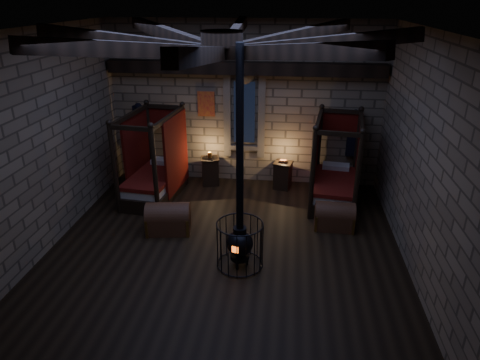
# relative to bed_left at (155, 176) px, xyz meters

# --- Properties ---
(room) EXTENTS (7.02, 7.02, 4.29)m
(room) POSITION_rel_bed_left_xyz_m (2.10, -2.11, 3.22)
(room) COLOR black
(room) RESTS_ON ground
(bed_left) EXTENTS (1.28, 2.14, 2.14)m
(bed_left) POSITION_rel_bed_left_xyz_m (0.00, 0.00, 0.00)
(bed_left) COLOR black
(bed_left) RESTS_ON ground
(bed_right) EXTENTS (1.29, 2.12, 2.10)m
(bed_right) POSITION_rel_bed_left_xyz_m (4.43, 0.21, -0.01)
(bed_right) COLOR black
(bed_right) RESTS_ON ground
(trunk_left) EXTENTS (1.00, 0.71, 0.68)m
(trunk_left) POSITION_rel_bed_left_xyz_m (0.80, -1.70, -0.23)
(trunk_left) COLOR #562F1B
(trunk_left) RESTS_ON ground
(trunk_right) EXTENTS (0.86, 0.56, 0.62)m
(trunk_right) POSITION_rel_bed_left_xyz_m (4.35, -1.12, -0.25)
(trunk_right) COLOR #562F1B
(trunk_right) RESTS_ON ground
(nightstand_left) EXTENTS (0.56, 0.55, 0.91)m
(nightstand_left) POSITION_rel_bed_left_xyz_m (1.23, 0.88, -0.14)
(nightstand_left) COLOR black
(nightstand_left) RESTS_ON ground
(nightstand_right) EXTENTS (0.54, 0.53, 0.79)m
(nightstand_right) POSITION_rel_bed_left_xyz_m (3.16, 0.85, -0.16)
(nightstand_right) COLOR black
(nightstand_right) RESTS_ON ground
(stove) EXTENTS (0.88, 0.88, 4.05)m
(stove) POSITION_rel_bed_left_xyz_m (2.47, -2.78, 0.05)
(stove) COLOR black
(stove) RESTS_ON ground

